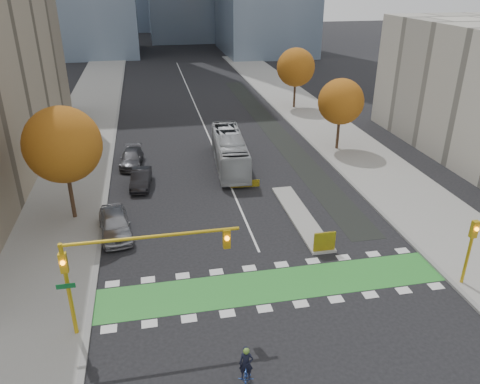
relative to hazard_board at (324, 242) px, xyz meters
name	(u,v)px	position (x,y,z in m)	size (l,w,h in m)	color
ground	(281,302)	(-4.00, -4.20, -0.80)	(300.00, 300.00, 0.00)	black
sidewalk_west	(68,176)	(-17.50, 15.80, -0.73)	(7.00, 120.00, 0.15)	gray
sidewalk_east	(359,155)	(9.50, 15.80, -0.73)	(7.00, 120.00, 0.15)	gray
curb_west	(110,173)	(-14.00, 15.80, -0.73)	(0.30, 120.00, 0.16)	gray
curb_east	(325,157)	(6.00, 15.80, -0.73)	(0.30, 120.00, 0.16)	gray
bike_crossing	(274,285)	(-4.00, -2.70, -0.79)	(20.00, 3.00, 0.01)	#2D892F
centre_line	(197,109)	(-4.00, 35.80, -0.80)	(0.15, 70.00, 0.01)	silver
bike_lane_paint	(273,128)	(3.50, 25.80, -0.80)	(2.50, 50.00, 0.01)	black
median_island	(300,216)	(0.00, 4.80, -0.72)	(1.60, 10.00, 0.16)	gray
hazard_board	(324,242)	(0.00, 0.00, 0.00)	(1.40, 0.12, 1.30)	yellow
tree_west	(63,145)	(-16.00, 7.80, 4.82)	(5.20, 5.20, 8.22)	#332114
tree_east_near	(341,102)	(8.00, 17.80, 4.06)	(4.40, 4.40, 7.08)	#332114
tree_east_far	(296,67)	(8.50, 33.80, 4.44)	(4.80, 4.80, 7.65)	#332114
traffic_signal_west	(122,260)	(-11.93, -4.71, 3.23)	(8.53, 0.56, 5.20)	#BF9914
traffic_signal_east	(471,243)	(6.50, -4.71, 1.93)	(0.35, 0.43, 4.10)	#BF9914
cyclist	(246,374)	(-7.02, -9.38, -0.10)	(1.03, 1.92, 2.11)	#22439D
bus	(230,151)	(-3.27, 15.54, 0.68)	(2.49, 10.65, 2.97)	#B5B9BD
parked_car_a	(115,224)	(-13.00, 4.84, 0.05)	(2.00, 4.97, 1.69)	#9D9DA2
parked_car_b	(141,179)	(-11.25, 12.51, -0.10)	(1.47, 4.22, 1.39)	black
parked_car_c	(131,158)	(-12.07, 17.51, -0.12)	(1.90, 4.67, 1.36)	#444449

